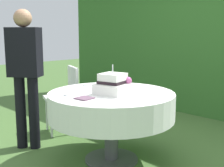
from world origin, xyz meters
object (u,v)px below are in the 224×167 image
object	(u,v)px
serving_plate_near	(88,85)
standing_person	(25,70)
napkin_stack	(84,98)
serving_plate_far	(70,95)
cake_table	(111,105)
wedding_cake	(113,85)
serving_plate_left	(124,86)
garden_chair	(66,93)

from	to	relation	value
serving_plate_near	standing_person	distance (m)	0.73
napkin_stack	serving_plate_far	bearing A→B (deg)	177.79
cake_table	standing_person	bearing A→B (deg)	-154.54
wedding_cake	serving_plate_near	size ratio (longest dim) A/B	2.86
serving_plate_left	standing_person	bearing A→B (deg)	-134.09
wedding_cake	napkin_stack	size ratio (longest dim) A/B	2.46
napkin_stack	garden_chair	world-z (taller)	garden_chair
standing_person	wedding_cake	bearing A→B (deg)	21.75
serving_plate_left	garden_chair	size ratio (longest dim) A/B	0.13
wedding_cake	serving_plate_near	xyz separation A→B (m)	(-0.55, 0.14, -0.09)
cake_table	serving_plate_far	distance (m)	0.45
wedding_cake	serving_plate_left	xyz separation A→B (m)	(-0.23, 0.41, -0.09)
serving_plate_far	standing_person	bearing A→B (deg)	-175.10
cake_table	napkin_stack	size ratio (longest dim) A/B	8.97
serving_plate_far	garden_chair	world-z (taller)	garden_chair
napkin_stack	garden_chair	distance (m)	1.31
cake_table	garden_chair	world-z (taller)	garden_chair
cake_table	garden_chair	bearing A→B (deg)	168.31
wedding_cake	napkin_stack	world-z (taller)	wedding_cake
cake_table	serving_plate_left	bearing A→B (deg)	113.34
napkin_stack	standing_person	distance (m)	1.00
wedding_cake	garden_chair	world-z (taller)	wedding_cake
wedding_cake	serving_plate_near	world-z (taller)	wedding_cake
wedding_cake	serving_plate_far	bearing A→B (deg)	-127.26
cake_table	wedding_cake	distance (m)	0.25
serving_plate_far	wedding_cake	bearing A→B (deg)	52.74
napkin_stack	serving_plate_near	bearing A→B (deg)	137.00
serving_plate_far	napkin_stack	world-z (taller)	same
serving_plate_left	napkin_stack	world-z (taller)	same
serving_plate_near	standing_person	size ratio (longest dim) A/B	0.08
serving_plate_far	garden_chair	distance (m)	1.11
garden_chair	standing_person	distance (m)	0.79
wedding_cake	standing_person	world-z (taller)	standing_person
serving_plate_left	standing_person	distance (m)	1.14
serving_plate_near	serving_plate_left	xyz separation A→B (m)	(0.33, 0.26, 0.00)
serving_plate_far	serving_plate_left	xyz separation A→B (m)	(0.03, 0.74, 0.00)
cake_table	standing_person	world-z (taller)	standing_person
garden_chair	serving_plate_far	bearing A→B (deg)	-33.78
garden_chair	cake_table	bearing A→B (deg)	-11.69
serving_plate_far	serving_plate_left	size ratio (longest dim) A/B	1.21
serving_plate_near	garden_chair	bearing A→B (deg)	167.92
cake_table	serving_plate_left	xyz separation A→B (m)	(-0.16, 0.36, 0.14)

